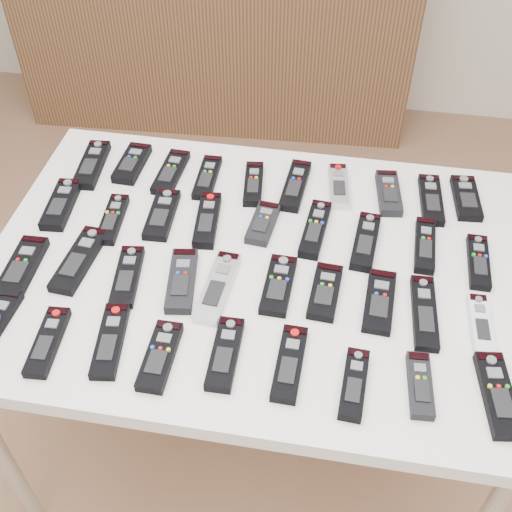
% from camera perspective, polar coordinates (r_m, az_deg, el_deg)
% --- Properties ---
extents(ground, '(4.00, 4.00, 0.00)m').
position_cam_1_polar(ground, '(2.10, 0.77, -16.22)').
color(ground, '#93694B').
rests_on(ground, ground).
extents(table, '(1.25, 0.88, 0.78)m').
position_cam_1_polar(table, '(1.52, 0.00, -2.05)').
color(table, white).
rests_on(table, ground).
extents(sideboard, '(1.83, 0.48, 0.91)m').
position_cam_1_polar(sideboard, '(3.17, -3.65, 19.29)').
color(sideboard, '#47281C').
rests_on(sideboard, ground).
extents(remote_0, '(0.07, 0.19, 0.02)m').
position_cam_1_polar(remote_0, '(1.79, -14.38, 7.88)').
color(remote_0, black).
rests_on(remote_0, table).
extents(remote_1, '(0.07, 0.16, 0.02)m').
position_cam_1_polar(remote_1, '(1.77, -10.97, 8.08)').
color(remote_1, black).
rests_on(remote_1, table).
extents(remote_2, '(0.06, 0.18, 0.02)m').
position_cam_1_polar(remote_2, '(1.73, -7.58, 7.40)').
color(remote_2, black).
rests_on(remote_2, table).
extents(remote_3, '(0.05, 0.17, 0.02)m').
position_cam_1_polar(remote_3, '(1.70, -4.36, 6.98)').
color(remote_3, black).
rests_on(remote_3, table).
extents(remote_4, '(0.06, 0.17, 0.02)m').
position_cam_1_polar(remote_4, '(1.68, -0.23, 6.43)').
color(remote_4, black).
rests_on(remote_4, table).
extents(remote_5, '(0.06, 0.19, 0.02)m').
position_cam_1_polar(remote_5, '(1.67, 3.52, 6.27)').
color(remote_5, black).
rests_on(remote_5, table).
extents(remote_6, '(0.07, 0.17, 0.02)m').
position_cam_1_polar(remote_6, '(1.68, 7.34, 6.17)').
color(remote_6, '#B7B7BC').
rests_on(remote_6, table).
extents(remote_7, '(0.07, 0.17, 0.02)m').
position_cam_1_polar(remote_7, '(1.68, 11.71, 5.50)').
color(remote_7, black).
rests_on(remote_7, table).
extents(remote_8, '(0.06, 0.18, 0.02)m').
position_cam_1_polar(remote_8, '(1.69, 15.30, 4.85)').
color(remote_8, black).
rests_on(remote_8, table).
extents(remote_9, '(0.07, 0.17, 0.02)m').
position_cam_1_polar(remote_9, '(1.72, 18.18, 4.92)').
color(remote_9, black).
rests_on(remote_9, table).
extents(remote_10, '(0.07, 0.18, 0.02)m').
position_cam_1_polar(remote_10, '(1.69, -16.94, 4.42)').
color(remote_10, black).
rests_on(remote_10, table).
extents(remote_11, '(0.06, 0.17, 0.02)m').
position_cam_1_polar(remote_11, '(1.61, -12.62, 3.22)').
color(remote_11, black).
rests_on(remote_11, table).
extents(remote_12, '(0.07, 0.18, 0.02)m').
position_cam_1_polar(remote_12, '(1.60, -8.36, 3.67)').
color(remote_12, black).
rests_on(remote_12, table).
extents(remote_13, '(0.07, 0.19, 0.02)m').
position_cam_1_polar(remote_13, '(1.57, -4.35, 3.22)').
color(remote_13, black).
rests_on(remote_13, table).
extents(remote_14, '(0.07, 0.14, 0.02)m').
position_cam_1_polar(remote_14, '(1.56, 0.62, 2.92)').
color(remote_14, black).
rests_on(remote_14, table).
extents(remote_15, '(0.06, 0.19, 0.02)m').
position_cam_1_polar(remote_15, '(1.55, 5.28, 2.40)').
color(remote_15, black).
rests_on(remote_15, table).
extents(remote_16, '(0.07, 0.19, 0.02)m').
position_cam_1_polar(remote_16, '(1.54, 9.71, 1.28)').
color(remote_16, black).
rests_on(remote_16, table).
extents(remote_17, '(0.05, 0.18, 0.02)m').
position_cam_1_polar(remote_17, '(1.56, 14.78, 0.93)').
color(remote_17, black).
rests_on(remote_17, table).
extents(remote_18, '(0.05, 0.17, 0.02)m').
position_cam_1_polar(remote_18, '(1.56, 19.17, -0.50)').
color(remote_18, black).
rests_on(remote_18, table).
extents(remote_19, '(0.07, 0.19, 0.02)m').
position_cam_1_polar(remote_19, '(1.55, -20.10, -0.97)').
color(remote_19, black).
rests_on(remote_19, table).
extents(remote_20, '(0.07, 0.21, 0.02)m').
position_cam_1_polar(remote_20, '(1.53, -15.44, -0.31)').
color(remote_20, black).
rests_on(remote_20, table).
extents(remote_21, '(0.08, 0.18, 0.02)m').
position_cam_1_polar(remote_21, '(1.47, -11.37, -1.78)').
color(remote_21, black).
rests_on(remote_21, table).
extents(remote_22, '(0.08, 0.19, 0.02)m').
position_cam_1_polar(remote_22, '(1.44, -6.62, -2.18)').
color(remote_22, black).
rests_on(remote_22, table).
extents(remote_23, '(0.07, 0.21, 0.02)m').
position_cam_1_polar(remote_23, '(1.42, -3.42, -2.76)').
color(remote_23, '#B7B7BC').
rests_on(remote_23, table).
extents(remote_24, '(0.06, 0.17, 0.02)m').
position_cam_1_polar(remote_24, '(1.42, 2.01, -2.59)').
color(remote_24, black).
rests_on(remote_24, table).
extents(remote_25, '(0.07, 0.16, 0.02)m').
position_cam_1_polar(remote_25, '(1.41, 6.16, -3.18)').
color(remote_25, black).
rests_on(remote_25, table).
extents(remote_26, '(0.07, 0.17, 0.02)m').
position_cam_1_polar(remote_26, '(1.41, 10.91, -3.98)').
color(remote_26, black).
rests_on(remote_26, table).
extents(remote_27, '(0.06, 0.20, 0.02)m').
position_cam_1_polar(remote_27, '(1.41, 14.74, -4.88)').
color(remote_27, black).
rests_on(remote_27, table).
extents(remote_28, '(0.05, 0.16, 0.02)m').
position_cam_1_polar(remote_28, '(1.43, 19.32, -5.76)').
color(remote_28, silver).
rests_on(remote_28, table).
extents(remote_30, '(0.06, 0.17, 0.02)m').
position_cam_1_polar(remote_30, '(1.39, -18.03, -7.26)').
color(remote_30, black).
rests_on(remote_30, table).
extents(remote_31, '(0.08, 0.19, 0.02)m').
position_cam_1_polar(remote_31, '(1.36, -12.82, -7.34)').
color(remote_31, black).
rests_on(remote_31, table).
extents(remote_32, '(0.06, 0.16, 0.02)m').
position_cam_1_polar(remote_32, '(1.31, -8.53, -8.79)').
color(remote_32, black).
rests_on(remote_32, table).
extents(remote_33, '(0.06, 0.17, 0.02)m').
position_cam_1_polar(remote_33, '(1.30, -2.77, -8.67)').
color(remote_33, black).
rests_on(remote_33, table).
extents(remote_34, '(0.05, 0.18, 0.02)m').
position_cam_1_polar(remote_34, '(1.29, 3.00, -9.50)').
color(remote_34, black).
rests_on(remote_34, table).
extents(remote_35, '(0.05, 0.16, 0.02)m').
position_cam_1_polar(remote_35, '(1.27, 8.71, -11.19)').
color(remote_35, black).
rests_on(remote_35, table).
extents(remote_36, '(0.05, 0.15, 0.02)m').
position_cam_1_polar(remote_36, '(1.30, 14.38, -11.05)').
color(remote_36, black).
rests_on(remote_36, table).
extents(remote_37, '(0.08, 0.19, 0.02)m').
position_cam_1_polar(remote_37, '(1.33, 20.69, -11.46)').
color(remote_37, black).
rests_on(remote_37, table).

